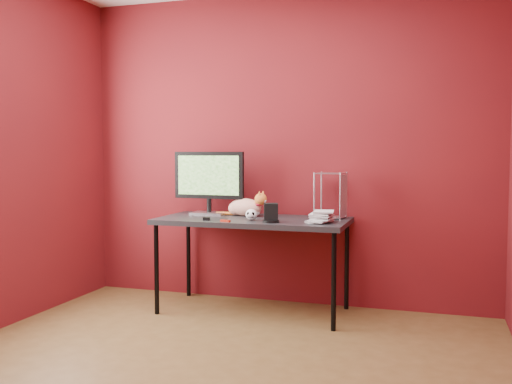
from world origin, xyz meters
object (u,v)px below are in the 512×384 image
(monitor, at_px, (209,180))
(speaker, at_px, (271,214))
(skull_mug, at_px, (251,215))
(book_stack, at_px, (313,155))
(desk, at_px, (253,225))
(cat, at_px, (246,207))

(monitor, distance_m, speaker, 0.76)
(skull_mug, distance_m, speaker, 0.19)
(monitor, height_order, book_stack, book_stack)
(desk, height_order, speaker, speaker)
(cat, distance_m, speaker, 0.47)
(speaker, relative_size, book_stack, 0.14)
(cat, bearing_deg, desk, -33.86)
(skull_mug, relative_size, book_stack, 0.09)
(desk, relative_size, speaker, 10.48)
(speaker, bearing_deg, book_stack, 4.45)
(book_stack, bearing_deg, monitor, 166.46)
(monitor, bearing_deg, skull_mug, -30.01)
(desk, distance_m, book_stack, 0.75)
(desk, relative_size, monitor, 2.47)
(speaker, distance_m, book_stack, 0.53)
(desk, bearing_deg, skull_mug, -77.40)
(desk, xyz_separation_m, monitor, (-0.43, 0.13, 0.34))
(desk, height_order, cat, cat)
(monitor, xyz_separation_m, skull_mug, (0.46, -0.27, -0.25))
(monitor, xyz_separation_m, cat, (0.32, 0.00, -0.22))
(skull_mug, relative_size, speaker, 0.64)
(monitor, height_order, speaker, monitor)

